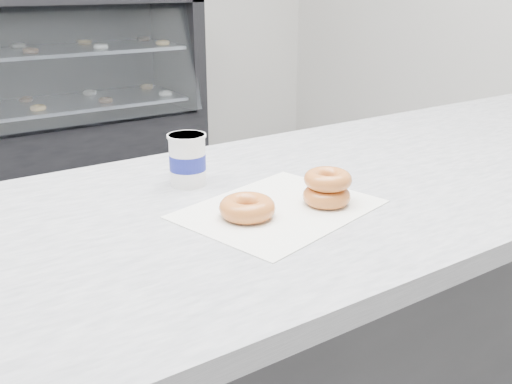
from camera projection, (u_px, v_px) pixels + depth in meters
wax_paper at (279, 209)px, 1.03m from camera, size 0.39×0.34×0.00m
donut_single at (247, 208)px, 0.99m from camera, size 0.12×0.12×0.03m
donut_stack at (327, 188)px, 1.05m from camera, size 0.12×0.12×0.06m
coffee_cup at (187, 159)px, 1.15m from camera, size 0.08×0.08×0.10m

